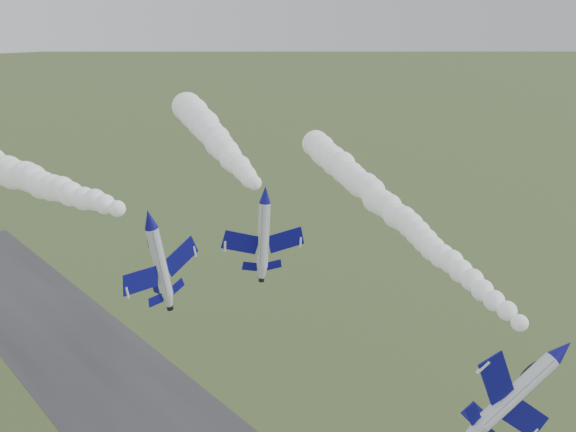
% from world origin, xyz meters
% --- Properties ---
extents(jet_lead, '(7.59, 13.75, 9.36)m').
position_xyz_m(jet_lead, '(15.41, -9.63, 32.57)').
color(jet_lead, silver).
extents(smoke_trail_jet_lead, '(30.48, 70.45, 5.34)m').
position_xyz_m(smoke_trail_jet_lead, '(31.43, 27.26, 35.14)').
color(smoke_trail_jet_lead, white).
extents(jet_pair_left, '(10.13, 12.11, 3.34)m').
position_xyz_m(jet_pair_left, '(-10.14, 22.36, 42.97)').
color(jet_pair_left, silver).
extents(jet_pair_right, '(10.01, 11.49, 2.98)m').
position_xyz_m(jet_pair_right, '(4.88, 22.54, 42.77)').
color(jet_pair_right, silver).
extents(smoke_trail_jet_pair_right, '(28.90, 59.83, 5.89)m').
position_xyz_m(smoke_trail_jet_pair_right, '(17.80, 53.43, 43.74)').
color(smoke_trail_jet_pair_right, white).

